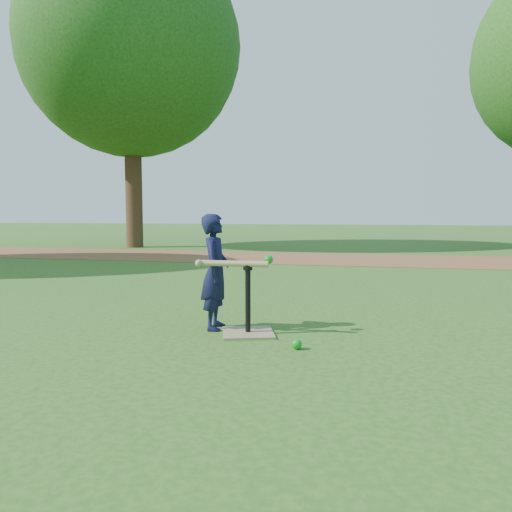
# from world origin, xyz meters

# --- Properties ---
(ground) EXTENTS (80.00, 80.00, 0.00)m
(ground) POSITION_xyz_m (0.00, 0.00, 0.00)
(ground) COLOR #285116
(ground) RESTS_ON ground
(dirt_strip) EXTENTS (24.00, 3.00, 0.01)m
(dirt_strip) POSITION_xyz_m (0.00, 7.50, 0.01)
(dirt_strip) COLOR brown
(dirt_strip) RESTS_ON ground
(child) EXTENTS (0.29, 0.40, 1.03)m
(child) POSITION_xyz_m (-0.37, 0.47, 0.52)
(child) COLOR black
(child) RESTS_ON ground
(wiffle_ball_ground) EXTENTS (0.08, 0.08, 0.08)m
(wiffle_ball_ground) POSITION_xyz_m (0.45, -0.04, 0.04)
(wiffle_ball_ground) COLOR #0D8F19
(wiffle_ball_ground) RESTS_ON ground
(batting_tee) EXTENTS (0.54, 0.54, 0.61)m
(batting_tee) POSITION_xyz_m (-0.03, 0.33, 0.11)
(batting_tee) COLOR #877B56
(batting_tee) RESTS_ON ground
(swing_action) EXTENTS (0.65, 0.22, 0.10)m
(swing_action) POSITION_xyz_m (-0.12, 0.33, 0.62)
(swing_action) COLOR tan
(swing_action) RESTS_ON ground
(tree_left) EXTENTS (6.40, 6.40, 9.08)m
(tree_left) POSITION_xyz_m (-6.00, 10.00, 5.87)
(tree_left) COLOR #382316
(tree_left) RESTS_ON ground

